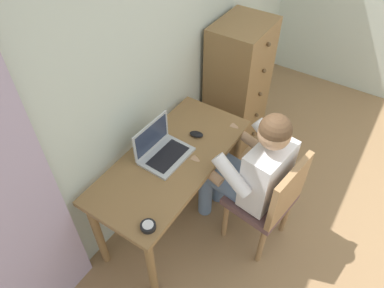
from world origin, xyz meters
TOP-DOWN VIEW (x-y plane):
  - wall_back at (0.00, 2.20)m, footprint 4.80×0.05m
  - curtain_panel at (-1.42, 2.13)m, footprint 0.56×0.03m
  - desk at (-0.46, 1.84)m, footprint 1.25×0.57m
  - dresser at (0.69, 1.93)m, footprint 0.55×0.45m
  - chair at (-0.23, 1.19)m, footprint 0.47×0.46m
  - person_seated at (-0.21, 1.37)m, footprint 0.58×0.62m
  - laptop at (-0.47, 1.92)m, footprint 0.35×0.26m
  - computer_mouse at (-0.19, 1.82)m, footprint 0.08×0.11m
  - desk_clock at (-0.97, 1.64)m, footprint 0.09×0.09m

SIDE VIEW (x-z plane):
  - chair at x=-0.23m, z-range 0.05..0.94m
  - dresser at x=0.69m, z-range 0.00..1.21m
  - desk at x=-0.46m, z-range 0.26..0.99m
  - person_seated at x=-0.21m, z-range 0.08..1.28m
  - desk_clock at x=-0.97m, z-range 0.74..0.77m
  - computer_mouse at x=-0.19m, z-range 0.74..0.77m
  - laptop at x=-0.47m, z-range 0.67..0.91m
  - curtain_panel at x=-1.42m, z-range 0.00..2.16m
  - wall_back at x=0.00m, z-range 0.00..2.50m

